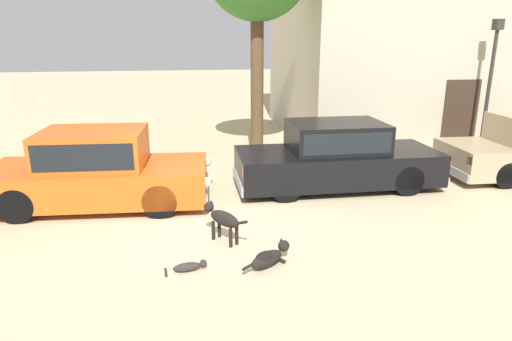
# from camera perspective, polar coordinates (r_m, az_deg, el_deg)

# --- Properties ---
(ground_plane) EXTENTS (80.00, 80.00, 0.00)m
(ground_plane) POSITION_cam_1_polar(r_m,az_deg,el_deg) (8.31, -5.76, -6.65)
(ground_plane) COLOR tan
(parked_sedan_nearest) EXTENTS (4.53, 2.11, 1.53)m
(parked_sedan_nearest) POSITION_cam_1_polar(r_m,az_deg,el_deg) (9.45, -19.56, 0.16)
(parked_sedan_nearest) COLOR #D15619
(parked_sedan_nearest) RESTS_ON ground_plane
(parked_sedan_second) EXTENTS (4.61, 1.81, 1.48)m
(parked_sedan_second) POSITION_cam_1_polar(r_m,az_deg,el_deg) (10.16, 10.20, 1.86)
(parked_sedan_second) COLOR black
(parked_sedan_second) RESTS_ON ground_plane
(stray_dog_spotted) EXTENTS (0.85, 0.59, 0.34)m
(stray_dog_spotted) POSITION_cam_1_polar(r_m,az_deg,el_deg) (6.75, 1.69, -10.89)
(stray_dog_spotted) COLOR black
(stray_dog_spotted) RESTS_ON ground_plane
(stray_dog_tan) EXTENTS (0.68, 0.88, 0.63)m
(stray_dog_tan) POSITION_cam_1_polar(r_m,az_deg,el_deg) (7.45, -4.31, -6.10)
(stray_dog_tan) COLOR black
(stray_dog_tan) RESTS_ON ground_plane
(stray_cat) EXTENTS (0.62, 0.22, 0.16)m
(stray_cat) POSITION_cam_1_polar(r_m,az_deg,el_deg) (6.72, -8.50, -11.97)
(stray_cat) COLOR #2D2B28
(stray_cat) RESTS_ON ground_plane
(street_lamp) EXTENTS (0.22, 0.22, 3.73)m
(street_lamp) POSITION_cam_1_polar(r_m,az_deg,el_deg) (14.06, 27.71, 11.18)
(street_lamp) COLOR #2D2B28
(street_lamp) RESTS_ON ground_plane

